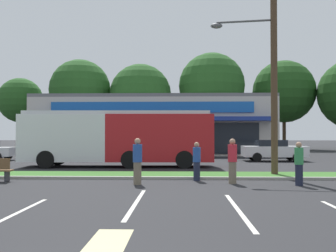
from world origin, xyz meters
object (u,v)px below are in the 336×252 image
Objects in this scene: pedestrian_near_bench at (197,161)px; pedestrian_mid at (232,161)px; car_0 at (273,150)px; car_2 at (103,150)px; city_bus at (118,137)px; pedestrian_far at (137,161)px; utility_pole at (271,60)px; pedestrian_by_pole at (299,164)px.

pedestrian_mid is at bearing 67.21° from pedestrian_near_bench.
car_0 is 12.25m from car_2.
city_bus is 2.52× the size of car_0.
car_0 is 15.58m from pedestrian_far.
pedestrian_by_pole is at bearing -84.86° from utility_pole.
utility_pole is 14.84m from car_2.
pedestrian_mid is at bearing 147.92° from pedestrian_by_pole.
car_2 is at bearing -83.05° from pedestrian_far.
car_0 is 2.73× the size of pedestrian_by_pole.
pedestrian_near_bench is 2.64m from pedestrian_far.
pedestrian_near_bench is at bearing 139.84° from pedestrian_by_pole.
city_bus is 6.34× the size of pedestrian_far.
car_2 is 2.58× the size of pedestrian_by_pole.
car_2 is 14.97m from pedestrian_mid.
utility_pole is 6.10× the size of pedestrian_by_pole.
pedestrian_by_pole is at bearing -53.29° from car_2.
city_bus reaches higher than car_2.
pedestrian_by_pole is (8.09, -8.15, -0.95)m from city_bus.
car_0 is at bearing -131.79° from pedestrian_far.
pedestrian_far is at bearing -122.12° from car_0.
car_0 is 13.52m from pedestrian_by_pole.
city_bus is 11.60m from car_0.
car_2 is 13.86m from pedestrian_far.
pedestrian_near_bench is 4.00m from pedestrian_by_pole.
car_2 is (-1.92, 5.28, -0.98)m from city_bus.
pedestrian_by_pole is at bearing 168.99° from pedestrian_far.
pedestrian_mid is at bearing 125.47° from city_bus.
pedestrian_mid is (7.62, -12.89, 0.09)m from car_2.
pedestrian_by_pole is at bearing 133.44° from city_bus.
pedestrian_far is at bearing -73.38° from car_2.
car_0 is (2.52, 10.16, -4.52)m from utility_pole.
pedestrian_far reaches higher than pedestrian_by_pole.
city_bus is (-7.81, 4.98, -3.54)m from utility_pole.
utility_pole reaches higher than car_2.
pedestrian_near_bench is at bearing -116.62° from car_0.
car_0 is 1.06× the size of car_2.
utility_pole reaches higher than pedestrian_by_pole.
utility_pole reaches higher than pedestrian_near_bench.
car_2 is at bearing -142.08° from pedestrian_near_bench.
pedestrian_by_pole is (3.74, -1.42, 0.02)m from pedestrian_near_bench.
pedestrian_by_pole is 2.45m from pedestrian_mid.
city_bus is 5.70m from car_2.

